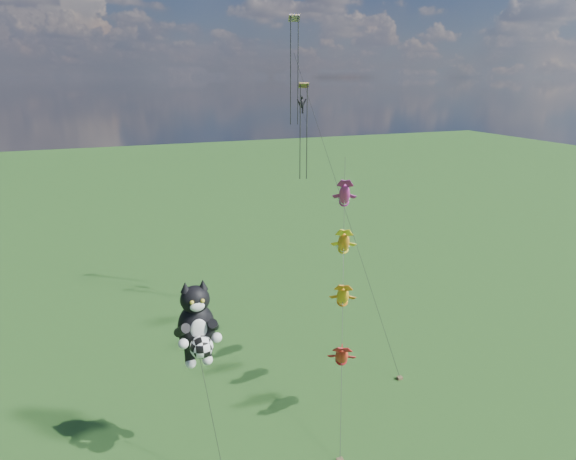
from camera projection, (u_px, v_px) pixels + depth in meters
name	position (u px, v px, depth m)	size (l,w,h in m)	color
cat_kite_rig	(197.00, 325.00, 27.26)	(2.47, 4.17, 11.63)	brown
fish_windsock_rig	(343.00, 269.00, 34.92)	(7.25, 14.33, 16.13)	brown
parafoil_rig	(303.00, 100.00, 43.40)	(3.21, 17.35, 27.78)	brown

